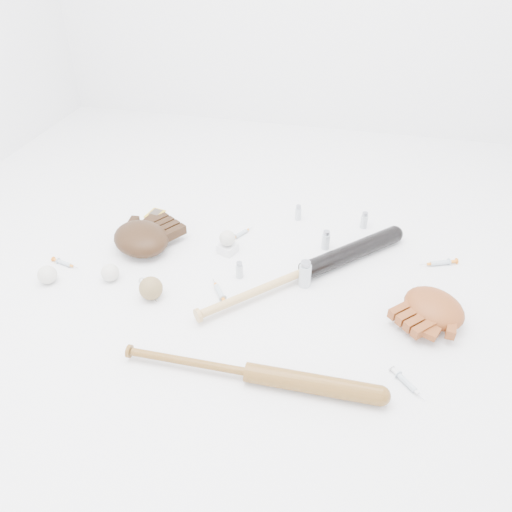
% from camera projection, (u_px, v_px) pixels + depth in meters
% --- Properties ---
extents(bat_dark, '(0.71, 0.73, 0.07)m').
position_uv_depth(bat_dark, '(306.00, 271.00, 1.83)').
color(bat_dark, black).
rests_on(bat_dark, ground).
extents(bat_wood, '(0.80, 0.07, 0.06)m').
position_uv_depth(bat_wood, '(248.00, 372.00, 1.45)').
color(bat_wood, brown).
rests_on(bat_wood, ground).
extents(glove_dark, '(0.40, 0.40, 0.10)m').
position_uv_depth(glove_dark, '(141.00, 238.00, 1.97)').
color(glove_dark, black).
rests_on(glove_dark, ground).
extents(glove_tan, '(0.35, 0.35, 0.09)m').
position_uv_depth(glove_tan, '(434.00, 308.00, 1.65)').
color(glove_tan, brown).
rests_on(glove_tan, ground).
extents(trading_card, '(0.08, 0.10, 0.00)m').
position_uv_depth(trading_card, '(155.00, 214.00, 2.20)').
color(trading_card, gold).
rests_on(trading_card, ground).
extents(pedestal, '(0.08, 0.08, 0.04)m').
position_uv_depth(pedestal, '(228.00, 248.00, 1.97)').
color(pedestal, white).
rests_on(pedestal, ground).
extents(baseball_on_pedestal, '(0.06, 0.06, 0.06)m').
position_uv_depth(baseball_on_pedestal, '(227.00, 238.00, 1.94)').
color(baseball_on_pedestal, beige).
rests_on(baseball_on_pedestal, pedestal).
extents(baseball_left, '(0.07, 0.07, 0.07)m').
position_uv_depth(baseball_left, '(47.00, 275.00, 1.81)').
color(baseball_left, beige).
rests_on(baseball_left, ground).
extents(baseball_upper, '(0.07, 0.07, 0.07)m').
position_uv_depth(baseball_upper, '(142.00, 231.00, 2.03)').
color(baseball_upper, beige).
rests_on(baseball_upper, ground).
extents(baseball_mid, '(0.07, 0.07, 0.07)m').
position_uv_depth(baseball_mid, '(110.00, 273.00, 1.82)').
color(baseball_mid, beige).
rests_on(baseball_mid, ground).
extents(baseball_aged, '(0.08, 0.08, 0.08)m').
position_uv_depth(baseball_aged, '(151.00, 288.00, 1.74)').
color(baseball_aged, olive).
rests_on(baseball_aged, ground).
extents(syringe_0, '(0.14, 0.06, 0.02)m').
position_uv_depth(syringe_0, '(64.00, 263.00, 1.91)').
color(syringe_0, '#ADBCC6').
rests_on(syringe_0, ground).
extents(syringe_1, '(0.12, 0.15, 0.02)m').
position_uv_depth(syringe_1, '(219.00, 292.00, 1.77)').
color(syringe_1, '#ADBCC6').
rests_on(syringe_1, ground).
extents(syringe_2, '(0.09, 0.14, 0.02)m').
position_uv_depth(syringe_2, '(241.00, 234.00, 2.07)').
color(syringe_2, '#ADBCC6').
rests_on(syringe_2, ground).
extents(syringe_3, '(0.12, 0.13, 0.02)m').
position_uv_depth(syringe_3, '(407.00, 383.00, 1.45)').
color(syringe_3, '#ADBCC6').
rests_on(syringe_3, ground).
extents(syringe_4, '(0.16, 0.09, 0.02)m').
position_uv_depth(syringe_4, '(440.00, 263.00, 1.91)').
color(syringe_4, '#ADBCC6').
rests_on(syringe_4, ground).
extents(syringe_5, '(0.13, 0.13, 0.02)m').
position_uv_depth(syringe_5, '(148.00, 290.00, 1.78)').
color(syringe_5, '#ADBCC6').
rests_on(syringe_5, ground).
extents(vial_0, '(0.03, 0.03, 0.07)m').
position_uv_depth(vial_0, '(298.00, 212.00, 2.15)').
color(vial_0, silver).
rests_on(vial_0, ground).
extents(vial_1, '(0.03, 0.03, 0.07)m').
position_uv_depth(vial_1, '(364.00, 220.00, 2.10)').
color(vial_1, silver).
rests_on(vial_1, ground).
extents(vial_2, '(0.03, 0.03, 0.08)m').
position_uv_depth(vial_2, '(326.00, 240.00, 1.98)').
color(vial_2, silver).
rests_on(vial_2, ground).
extents(vial_3, '(0.04, 0.04, 0.11)m').
position_uv_depth(vial_3, '(305.00, 274.00, 1.78)').
color(vial_3, silver).
rests_on(vial_3, ground).
extents(vial_4, '(0.03, 0.03, 0.07)m').
position_uv_depth(vial_4, '(239.00, 270.00, 1.83)').
color(vial_4, silver).
rests_on(vial_4, ground).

